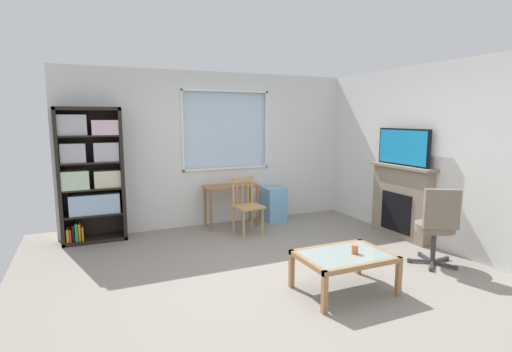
# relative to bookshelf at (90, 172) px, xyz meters

# --- Properties ---
(ground) EXTENTS (5.94, 5.92, 0.02)m
(ground) POSITION_rel_bookshelf_xyz_m (1.96, -2.22, -1.06)
(ground) COLOR gray
(wall_back_with_window) EXTENTS (4.94, 0.15, 2.59)m
(wall_back_with_window) POSITION_rel_bookshelf_xyz_m (1.93, 0.24, 0.20)
(wall_back_with_window) COLOR silver
(wall_back_with_window) RESTS_ON ground
(wall_right) EXTENTS (0.12, 5.12, 2.59)m
(wall_right) POSITION_rel_bookshelf_xyz_m (4.50, -2.22, 0.25)
(wall_right) COLOR silver
(wall_right) RESTS_ON ground
(bookshelf) EXTENTS (0.90, 0.38, 1.99)m
(bookshelf) POSITION_rel_bookshelf_xyz_m (0.00, 0.00, 0.00)
(bookshelf) COLOR black
(bookshelf) RESTS_ON ground
(desk_under_window) EXTENTS (0.92, 0.41, 0.71)m
(desk_under_window) POSITION_rel_bookshelf_xyz_m (2.16, -0.11, -0.47)
(desk_under_window) COLOR olive
(desk_under_window) RESTS_ON ground
(wooden_chair) EXTENTS (0.47, 0.46, 0.90)m
(wooden_chair) POSITION_rel_bookshelf_xyz_m (2.23, -0.62, -0.59)
(wooden_chair) COLOR tan
(wooden_chair) RESTS_ON ground
(plastic_drawer_unit) EXTENTS (0.35, 0.40, 0.60)m
(plastic_drawer_unit) POSITION_rel_bookshelf_xyz_m (2.98, -0.06, -0.75)
(plastic_drawer_unit) COLOR #72ADDB
(plastic_drawer_unit) RESTS_ON ground
(fireplace) EXTENTS (0.26, 1.18, 1.12)m
(fireplace) POSITION_rel_bookshelf_xyz_m (4.34, -1.72, -0.49)
(fireplace) COLOR gray
(fireplace) RESTS_ON ground
(tv) EXTENTS (0.06, 0.98, 0.55)m
(tv) POSITION_rel_bookshelf_xyz_m (4.32, -1.72, 0.35)
(tv) COLOR black
(tv) RESTS_ON fireplace
(office_chair) EXTENTS (0.61, 0.62, 1.00)m
(office_chair) POSITION_rel_bookshelf_xyz_m (3.84, -2.83, -0.49)
(office_chair) COLOR #7A6B5B
(office_chair) RESTS_ON ground
(coffee_table) EXTENTS (0.96, 0.69, 0.42)m
(coffee_table) POSITION_rel_bookshelf_xyz_m (2.37, -2.95, -0.69)
(coffee_table) COLOR #8C9E99
(coffee_table) RESTS_ON ground
(sippy_cup) EXTENTS (0.07, 0.07, 0.09)m
(sippy_cup) POSITION_rel_bookshelf_xyz_m (2.47, -2.99, -0.59)
(sippy_cup) COLOR orange
(sippy_cup) RESTS_ON coffee_table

